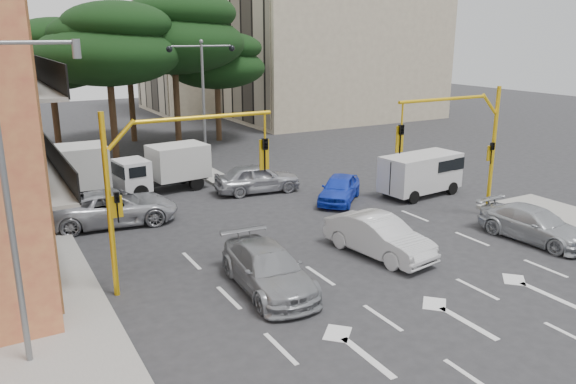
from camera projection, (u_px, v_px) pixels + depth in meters
The scene contains 22 objects.
ground at pixel (365, 265), 20.76m from camera, with size 120.00×120.00×0.00m, color #28282B.
median_strip at pixel (206, 173), 34.16m from camera, with size 1.40×6.00×0.15m, color gray.
apartment_beige_near at pixel (335, 22), 54.46m from camera, with size 20.20×12.15×18.70m.
apartment_beige_far at pixel (220, 32), 61.49m from camera, with size 16.20×12.15×16.70m.
pine_left_near at pixel (108, 44), 35.24m from camera, with size 9.15×9.15×10.23m.
pine_center at pixel (174, 33), 39.08m from camera, with size 9.98×9.98×11.16m.
pine_left_far at pixel (50, 54), 37.37m from camera, with size 8.32×8.32×9.30m.
pine_right at pixel (217, 61), 43.21m from camera, with size 7.49×7.49×8.37m.
pine_back at pixel (128, 42), 42.52m from camera, with size 9.15×9.15×10.23m.
signal_mast_right at pixel (466, 137), 24.58m from camera, with size 5.79×0.37×6.00m.
signal_mast_left at pixel (164, 173), 18.16m from camera, with size 5.79×0.37×6.00m.
street_lamp_left at pixel (15, 188), 13.31m from camera, with size 2.08×0.20×8.00m.
street_lamp_center at pixel (203, 84), 32.70m from camera, with size 4.16×0.36×7.77m.
car_white_hatch at pixel (379, 236), 21.49m from camera, with size 1.61×4.63×1.53m, color silver.
car_blue_compact at pixel (339, 188), 28.41m from camera, with size 1.61×4.00×1.36m, color blue.
car_silver_wagon at pixel (268, 269), 18.61m from camera, with size 2.02×4.98×1.44m, color #93959A.
car_silver_cross_a at pixel (115, 207), 25.05m from camera, with size 2.53×5.49×1.53m, color #AFB0B8.
car_silver_cross_b at pixel (257, 178), 30.06m from camera, with size 1.84×4.58×1.56m, color #A6A7AE.
car_silver_parked at pixel (534, 224), 23.05m from camera, with size 1.91×4.69×1.36m, color #B0B3B8.
van_white at pixel (420, 174), 29.46m from camera, with size 2.00×4.42×2.21m, color silver, non-canonical shape.
box_truck_a at pixel (50, 176), 27.87m from camera, with size 2.41×5.74×2.82m, color silver, non-canonical shape.
box_truck_b at pixel (163, 169), 30.16m from camera, with size 2.09×4.97×2.44m, color white, non-canonical shape.
Camera 1 is at (-11.94, -15.36, 8.25)m, focal length 35.00 mm.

